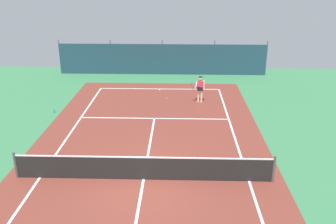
{
  "coord_description": "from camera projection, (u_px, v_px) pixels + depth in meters",
  "views": [
    {
      "loc": [
        1.35,
        -12.42,
        7.6
      ],
      "look_at": [
        0.8,
        5.09,
        0.9
      ],
      "focal_mm": 39.18,
      "sensor_mm": 36.0,
      "label": 1
    }
  ],
  "objects": [
    {
      "name": "tennis_player",
      "position": [
        200.0,
        87.0,
        22.56
      ],
      "size": [
        0.84,
        0.65,
        1.64
      ],
      "rotation": [
        0.0,
        0.0,
        2.74
      ],
      "color": "beige",
      "rests_on": "ground"
    },
    {
      "name": "tennis_ball_near_player",
      "position": [
        167.0,
        98.0,
        23.52
      ],
      "size": [
        0.07,
        0.07,
        0.07
      ],
      "primitive_type": "sphere",
      "color": "#CCDB33",
      "rests_on": "ground"
    },
    {
      "name": "water_bottle",
      "position": [
        54.0,
        111.0,
        21.1
      ],
      "size": [
        0.08,
        0.08,
        0.24
      ],
      "primitive_type": "cylinder",
      "color": "#338CD8",
      "rests_on": "ground"
    },
    {
      "name": "court_surface",
      "position": [
        144.0,
        179.0,
        14.35
      ],
      "size": [
        11.02,
        26.6,
        0.01
      ],
      "color": "brown",
      "rests_on": "ground"
    },
    {
      "name": "tennis_net",
      "position": [
        143.0,
        168.0,
        14.17
      ],
      "size": [
        10.12,
        0.1,
        1.1
      ],
      "color": "black",
      "rests_on": "ground"
    },
    {
      "name": "ground_plane",
      "position": [
        144.0,
        179.0,
        14.35
      ],
      "size": [
        36.0,
        36.0,
        0.0
      ],
      "primitive_type": "plane",
      "color": "#387A4C"
    },
    {
      "name": "back_fence",
      "position": [
        163.0,
        65.0,
        29.36
      ],
      "size": [
        16.3,
        0.98,
        2.7
      ],
      "color": "#1E3D4C",
      "rests_on": "ground"
    },
    {
      "name": "parked_car",
      "position": [
        186.0,
        56.0,
        31.39
      ],
      "size": [
        2.17,
        4.28,
        1.68
      ],
      "rotation": [
        0.0,
        0.0,
        -0.05
      ],
      "color": "maroon",
      "rests_on": "ground"
    }
  ]
}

